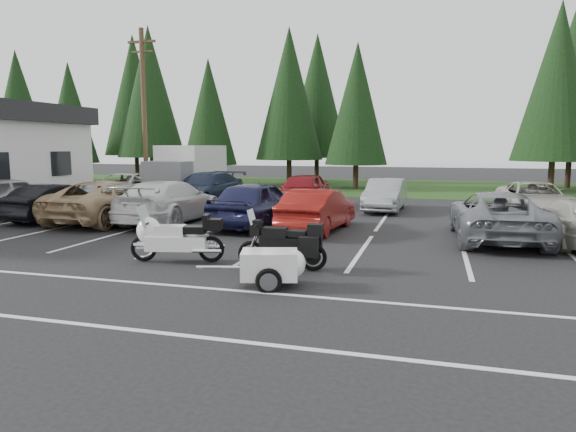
# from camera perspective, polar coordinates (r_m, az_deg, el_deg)

# --- Properties ---
(ground) EXTENTS (120.00, 120.00, 0.00)m
(ground) POSITION_cam_1_polar(r_m,az_deg,el_deg) (14.00, -5.57, -4.05)
(ground) COLOR black
(ground) RESTS_ON ground
(grass_strip) EXTENTS (80.00, 16.00, 0.01)m
(grass_strip) POSITION_cam_1_polar(r_m,az_deg,el_deg) (37.20, 8.04, 3.29)
(grass_strip) COLOR #1C3C13
(grass_strip) RESTS_ON ground
(lake_water) EXTENTS (70.00, 50.00, 0.02)m
(lake_water) POSITION_cam_1_polar(r_m,az_deg,el_deg) (67.81, 15.01, 5.08)
(lake_water) COLOR gray
(lake_water) RESTS_ON ground
(utility_pole) EXTENTS (1.60, 0.26, 9.00)m
(utility_pole) POSITION_cam_1_polar(r_m,az_deg,el_deg) (29.01, -15.70, 11.12)
(utility_pole) COLOR #473321
(utility_pole) RESTS_ON ground
(box_truck) EXTENTS (2.40, 5.60, 2.90)m
(box_truck) POSITION_cam_1_polar(r_m,az_deg,el_deg) (28.44, -11.48, 4.77)
(box_truck) COLOR silver
(box_truck) RESTS_ON ground
(stall_markings) EXTENTS (32.00, 16.00, 0.01)m
(stall_markings) POSITION_cam_1_polar(r_m,az_deg,el_deg) (15.84, -2.93, -2.62)
(stall_markings) COLOR silver
(stall_markings) RESTS_ON ground
(conifer_0) EXTENTS (4.58, 4.58, 10.66)m
(conifer_0) POSITION_cam_1_polar(r_m,az_deg,el_deg) (48.42, -27.77, 10.88)
(conifer_0) COLOR #332316
(conifer_0) RESTS_ON ground
(conifer_1) EXTENTS (3.96, 3.96, 9.22)m
(conifer_1) POSITION_cam_1_polar(r_m,az_deg,el_deg) (43.46, -23.05, 10.49)
(conifer_1) COLOR #332316
(conifer_1) RESTS_ON ground
(conifer_2) EXTENTS (5.10, 5.10, 11.89)m
(conifer_2) POSITION_cam_1_polar(r_m,az_deg,el_deg) (41.50, -15.10, 13.16)
(conifer_2) COLOR #332316
(conifer_2) RESTS_ON ground
(conifer_3) EXTENTS (3.87, 3.87, 9.02)m
(conifer_3) POSITION_cam_1_polar(r_m,az_deg,el_deg) (37.59, -8.77, 11.35)
(conifer_3) COLOR #332316
(conifer_3) RESTS_ON ground
(conifer_4) EXTENTS (4.80, 4.80, 11.17)m
(conifer_4) POSITION_cam_1_polar(r_m,az_deg,el_deg) (37.21, 0.13, 13.43)
(conifer_4) COLOR #332316
(conifer_4) RESTS_ON ground
(conifer_5) EXTENTS (4.14, 4.14, 9.63)m
(conifer_5) POSITION_cam_1_polar(r_m,az_deg,el_deg) (34.82, 7.66, 12.26)
(conifer_5) COLOR #332316
(conifer_5) RESTS_ON ground
(conifer_6) EXTENTS (4.93, 4.93, 11.48)m
(conifer_6) POSITION_cam_1_polar(r_m,az_deg,el_deg) (35.75, 27.76, 13.08)
(conifer_6) COLOR #332316
(conifer_6) RESTS_ON ground
(conifer_back_a) EXTENTS (5.28, 5.28, 12.30)m
(conifer_back_a) POSITION_cam_1_polar(r_m,az_deg,el_deg) (47.17, -16.71, 12.72)
(conifer_back_a) COLOR #332316
(conifer_back_a) RESTS_ON ground
(conifer_back_b) EXTENTS (4.97, 4.97, 11.58)m
(conifer_back_b) POSITION_cam_1_polar(r_m,az_deg,el_deg) (41.43, 3.27, 13.17)
(conifer_back_b) COLOR #332316
(conifer_back_b) RESTS_ON ground
(conifer_back_c) EXTENTS (5.50, 5.50, 12.81)m
(conifer_back_c) POSITION_cam_1_polar(r_m,az_deg,el_deg) (40.82, 29.28, 13.32)
(conifer_back_c) COLOR #332316
(conifer_back_c) RESTS_ON ground
(car_near_0) EXTENTS (2.30, 5.03, 1.67)m
(car_near_0) POSITION_cam_1_polar(r_m,az_deg,el_deg) (23.43, -28.55, 1.87)
(car_near_0) COLOR #A2A1A6
(car_near_0) RESTS_ON ground
(car_near_1) EXTENTS (1.80, 4.37, 1.41)m
(car_near_1) POSITION_cam_1_polar(r_m,az_deg,el_deg) (21.84, -24.27, 1.42)
(car_near_1) COLOR black
(car_near_1) RESTS_ON ground
(car_near_2) EXTENTS (2.83, 5.77, 1.58)m
(car_near_2) POSITION_cam_1_polar(r_m,az_deg,el_deg) (20.64, -18.98, 1.59)
(car_near_2) COLOR tan
(car_near_2) RESTS_ON ground
(car_near_3) EXTENTS (2.32, 5.53, 1.59)m
(car_near_3) POSITION_cam_1_polar(r_m,az_deg,el_deg) (19.78, -13.04, 1.59)
(car_near_3) COLOR silver
(car_near_3) RESTS_ON ground
(car_near_4) EXTENTS (2.41, 5.04, 1.66)m
(car_near_4) POSITION_cam_1_polar(r_m,az_deg,el_deg) (18.36, -3.49, 1.42)
(car_near_4) COLOR #191B40
(car_near_4) RESTS_ON ground
(car_near_5) EXTENTS (1.93, 4.49, 1.44)m
(car_near_5) POSITION_cam_1_polar(r_m,az_deg,el_deg) (17.40, 3.33, 0.69)
(car_near_5) COLOR maroon
(car_near_5) RESTS_ON ground
(car_near_6) EXTENTS (2.71, 5.51, 1.50)m
(car_near_6) POSITION_cam_1_polar(r_m,az_deg,el_deg) (16.84, 22.19, 0.01)
(car_near_6) COLOR slate
(car_near_6) RESTS_ON ground
(car_far_0) EXTENTS (2.80, 5.58, 1.52)m
(car_far_0) POSITION_cam_1_polar(r_m,az_deg,el_deg) (27.22, -17.71, 2.98)
(car_far_0) COLOR silver
(car_far_0) RESTS_ON ground
(car_far_1) EXTENTS (2.74, 5.66, 1.59)m
(car_far_1) POSITION_cam_1_polar(r_m,az_deg,el_deg) (25.36, -9.23, 3.00)
(car_far_1) COLOR #162037
(car_far_1) RESTS_ON ground
(car_far_2) EXTENTS (1.98, 4.78, 1.62)m
(car_far_2) POSITION_cam_1_polar(r_m,az_deg,el_deg) (23.91, 1.63, 2.85)
(car_far_2) COLOR maroon
(car_far_2) RESTS_ON ground
(car_far_3) EXTENTS (1.68, 4.35, 1.41)m
(car_far_3) POSITION_cam_1_polar(r_m,az_deg,el_deg) (23.26, 10.76, 2.32)
(car_far_3) COLOR gray
(car_far_3) RESTS_ON ground
(car_far_4) EXTENTS (2.67, 5.27, 1.43)m
(car_far_4) POSITION_cam_1_polar(r_m,az_deg,el_deg) (23.11, 25.70, 1.68)
(car_far_4) COLOR #ABA39D
(car_far_4) RESTS_ON ground
(touring_motorcycle) EXTENTS (2.71, 1.36, 1.44)m
(touring_motorcycle) POSITION_cam_1_polar(r_m,az_deg,el_deg) (12.97, -12.26, -1.90)
(touring_motorcycle) COLOR white
(touring_motorcycle) RESTS_ON ground
(cargo_trailer) EXTENTS (1.83, 1.33, 0.76)m
(cargo_trailer) POSITION_cam_1_polar(r_m,az_deg,el_deg) (10.51, -2.07, -5.85)
(cargo_trailer) COLOR white
(cargo_trailer) RESTS_ON ground
(adventure_motorcycle) EXTENTS (2.39, 0.95, 1.43)m
(adventure_motorcycle) POSITION_cam_1_polar(r_m,az_deg,el_deg) (11.90, -0.71, -2.60)
(adventure_motorcycle) COLOR black
(adventure_motorcycle) RESTS_ON ground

